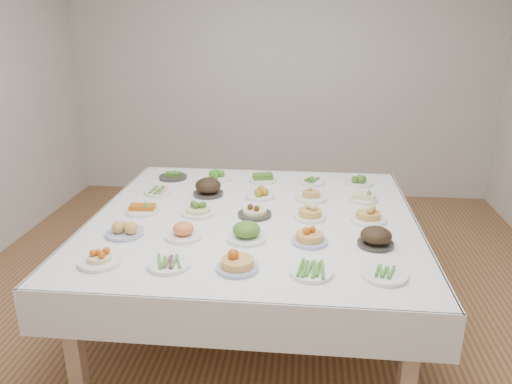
# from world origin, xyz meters

# --- Properties ---
(room_envelope) EXTENTS (5.02, 5.02, 2.81)m
(room_envelope) POSITION_xyz_m (0.00, 0.00, 1.83)
(room_envelope) COLOR olive
(room_envelope) RESTS_ON ground
(display_table) EXTENTS (2.27, 2.27, 0.75)m
(display_table) POSITION_xyz_m (-0.03, -0.18, 0.69)
(display_table) COLOR white
(display_table) RESTS_ON ground
(dish_0) EXTENTS (0.24, 0.24, 0.13)m
(dish_0) POSITION_xyz_m (-0.83, -0.98, 0.81)
(dish_0) COLOR white
(dish_0) RESTS_ON display_table
(dish_1) EXTENTS (0.24, 0.24, 0.05)m
(dish_1) POSITION_xyz_m (-0.42, -0.98, 0.77)
(dish_1) COLOR white
(dish_1) RESTS_ON display_table
(dish_2) EXTENTS (0.23, 0.23, 0.14)m
(dish_2) POSITION_xyz_m (-0.04, -0.98, 0.82)
(dish_2) COLOR #4C66B2
(dish_2) RESTS_ON display_table
(dish_3) EXTENTS (0.23, 0.23, 0.06)m
(dish_3) POSITION_xyz_m (0.37, -0.99, 0.78)
(dish_3) COLOR white
(dish_3) RESTS_ON display_table
(dish_4) EXTENTS (0.25, 0.25, 0.05)m
(dish_4) POSITION_xyz_m (0.77, -0.97, 0.77)
(dish_4) COLOR white
(dish_4) RESTS_ON display_table
(dish_5) EXTENTS (0.25, 0.25, 0.12)m
(dish_5) POSITION_xyz_m (-0.82, -0.58, 0.81)
(dish_5) COLOR #4C66B2
(dish_5) RESTS_ON display_table
(dish_6) EXTENTS (0.23, 0.23, 0.12)m
(dish_6) POSITION_xyz_m (-0.44, -0.59, 0.80)
(dish_6) COLOR white
(dish_6) RESTS_ON display_table
(dish_7) EXTENTS (0.25, 0.25, 0.14)m
(dish_7) POSITION_xyz_m (-0.03, -0.57, 0.82)
(dish_7) COLOR white
(dish_7) RESTS_ON display_table
(dish_8) EXTENTS (0.22, 0.22, 0.13)m
(dish_8) POSITION_xyz_m (0.36, -0.58, 0.81)
(dish_8) COLOR #4C66B2
(dish_8) RESTS_ON display_table
(dish_9) EXTENTS (0.23, 0.23, 0.13)m
(dish_9) POSITION_xyz_m (0.77, -0.58, 0.81)
(dish_9) COLOR #2F2C29
(dish_9) RESTS_ON display_table
(dish_10) EXTENTS (0.24, 0.24, 0.11)m
(dish_10) POSITION_xyz_m (-0.84, -0.18, 0.80)
(dish_10) COLOR white
(dish_10) RESTS_ON display_table
(dish_11) EXTENTS (0.24, 0.24, 0.14)m
(dish_11) POSITION_xyz_m (-0.43, -0.18, 0.82)
(dish_11) COLOR white
(dish_11) RESTS_ON display_table
(dish_12) EXTENTS (0.23, 0.23, 0.13)m
(dish_12) POSITION_xyz_m (-0.02, -0.17, 0.81)
(dish_12) COLOR #2F2C29
(dish_12) RESTS_ON display_table
(dish_13) EXTENTS (0.24, 0.23, 0.14)m
(dish_13) POSITION_xyz_m (0.37, -0.18, 0.82)
(dish_13) COLOR white
(dish_13) RESTS_ON display_table
(dish_14) EXTENTS (0.24, 0.24, 0.15)m
(dish_14) POSITION_xyz_m (0.76, -0.19, 0.82)
(dish_14) COLOR white
(dish_14) RESTS_ON display_table
(dish_15) EXTENTS (0.22, 0.22, 0.05)m
(dish_15) POSITION_xyz_m (-0.84, 0.22, 0.77)
(dish_15) COLOR white
(dish_15) RESTS_ON display_table
(dish_16) EXTENTS (0.25, 0.25, 0.15)m
(dish_16) POSITION_xyz_m (-0.44, 0.23, 0.82)
(dish_16) COLOR #2F2C29
(dish_16) RESTS_ON display_table
(dish_17) EXTENTS (0.22, 0.22, 0.09)m
(dish_17) POSITION_xyz_m (-0.02, 0.22, 0.79)
(dish_17) COLOR white
(dish_17) RESTS_ON display_table
(dish_18) EXTENTS (0.25, 0.25, 0.13)m
(dish_18) POSITION_xyz_m (0.37, 0.21, 0.81)
(dish_18) COLOR white
(dish_18) RESTS_ON display_table
(dish_19) EXTENTS (0.22, 0.22, 0.10)m
(dish_19) POSITION_xyz_m (0.77, 0.22, 0.79)
(dish_19) COLOR white
(dish_19) RESTS_ON display_table
(dish_20) EXTENTS (0.24, 0.24, 0.09)m
(dish_20) POSITION_xyz_m (-0.83, 0.62, 0.79)
(dish_20) COLOR #2F2C29
(dish_20) RESTS_ON display_table
(dish_21) EXTENTS (0.25, 0.25, 0.10)m
(dish_21) POSITION_xyz_m (-0.44, 0.63, 0.79)
(dish_21) COLOR white
(dish_21) RESTS_ON display_table
(dish_22) EXTENTS (0.23, 0.23, 0.11)m
(dish_22) POSITION_xyz_m (-0.04, 0.62, 0.80)
(dish_22) COLOR white
(dish_22) RESTS_ON display_table
(dish_23) EXTENTS (0.23, 0.23, 0.05)m
(dish_23) POSITION_xyz_m (0.38, 0.61, 0.77)
(dish_23) COLOR white
(dish_23) RESTS_ON display_table
(dish_24) EXTENTS (0.23, 0.23, 0.09)m
(dish_24) POSITION_xyz_m (0.77, 0.62, 0.79)
(dish_24) COLOR white
(dish_24) RESTS_ON display_table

